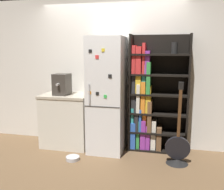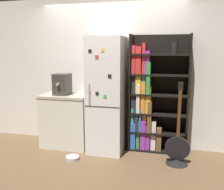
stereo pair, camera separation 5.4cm
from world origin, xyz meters
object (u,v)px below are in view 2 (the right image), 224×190
at_px(refrigerator, 107,95).
at_px(guitar, 177,153).
at_px(espresso_machine, 62,84).
at_px(bookshelf, 150,101).
at_px(pet_bowl, 72,158).

height_order(refrigerator, guitar, refrigerator).
bearing_deg(espresso_machine, bookshelf, 7.28).
height_order(refrigerator, bookshelf, bookshelf).
distance_m(refrigerator, espresso_machine, 0.82).
bearing_deg(refrigerator, espresso_machine, -179.80).
relative_size(guitar, pet_bowl, 5.96).
bearing_deg(espresso_machine, pet_bowl, -54.48).
distance_m(espresso_machine, guitar, 2.20).
xyz_separation_m(bookshelf, guitar, (0.46, -0.49, -0.68)).
bearing_deg(espresso_machine, guitar, -8.44).
bearing_deg(refrigerator, bookshelf, 15.15).
bearing_deg(bookshelf, refrigerator, -164.85).
bearing_deg(refrigerator, pet_bowl, -128.28).
distance_m(bookshelf, guitar, 0.95).
bearing_deg(pet_bowl, refrigerator, 51.72).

